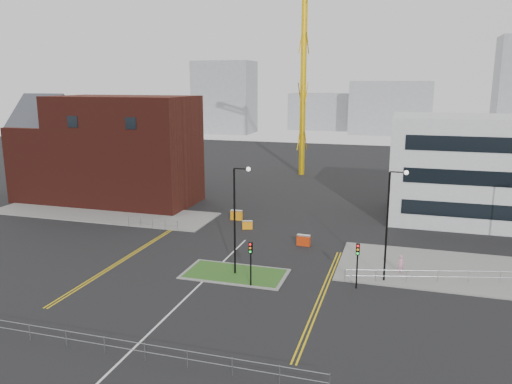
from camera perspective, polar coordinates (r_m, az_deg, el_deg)
ground at (r=36.31m, az=-9.72°, el=-13.43°), size 200.00×200.00×0.00m
pavement_left at (r=63.87m, az=-17.14°, el=-2.31°), size 28.00×8.00×0.12m
pavement_right at (r=46.41m, az=24.63°, el=-8.48°), size 24.00×10.00×0.12m
island_kerb at (r=42.32m, az=-2.41°, el=-9.33°), size 8.60×4.60×0.08m
grass_island at (r=42.31m, az=-2.41°, el=-9.30°), size 8.00×4.00×0.12m
brick_building at (r=69.12m, az=-16.81°, el=4.55°), size 24.20×10.07×14.24m
office_block at (r=62.83m, az=26.62°, el=2.22°), size 25.00×12.20×12.00m
tower_crane at (r=83.21m, az=9.00°, el=19.71°), size 48.62×22.94×38.31m
streetlamp_island at (r=40.56m, az=-2.18°, el=-2.30°), size 1.46×0.36×9.18m
streetlamp_right_near at (r=40.45m, az=15.10°, el=-2.77°), size 1.46×0.36×9.18m
traffic_light_island at (r=39.04m, az=-0.62°, el=-7.26°), size 0.28×0.33×3.65m
traffic_light_right at (r=39.46m, az=11.52°, el=-7.30°), size 0.28×0.33×3.65m
railing_front at (r=31.33m, az=-14.83°, el=-16.52°), size 24.05×0.05×1.10m
railing_left at (r=55.83m, az=-11.73°, el=-3.38°), size 6.05×0.05×1.10m
railing_right at (r=43.63m, az=23.17°, el=-8.65°), size 19.05×5.05×1.10m
centre_line at (r=37.93m, az=-8.36°, el=-12.19°), size 0.15×30.00×0.01m
yellow_left_a at (r=48.48m, az=-14.09°, el=-6.87°), size 0.12×24.00×0.01m
yellow_left_b at (r=48.33m, az=-13.78°, el=-6.91°), size 0.12×24.00×0.01m
yellow_right_a at (r=38.86m, az=7.33°, el=-11.54°), size 0.12×20.00×0.01m
yellow_right_b at (r=38.81m, az=7.78°, el=-11.58°), size 0.12×20.00×0.01m
skyline_a at (r=158.97m, az=-3.60°, el=10.75°), size 18.00×12.00×22.00m
skyline_b at (r=159.36m, az=15.09°, el=9.27°), size 24.00×12.00×16.00m
skyline_d at (r=170.93m, az=9.06°, el=9.06°), size 30.00×12.00×12.00m
pedestrian at (r=43.78m, az=16.23°, el=-7.97°), size 0.72×0.69×1.66m
barrier_left at (r=54.59m, az=-0.99°, el=-3.74°), size 1.17×0.71×0.93m
barrier_mid at (r=58.16m, az=-2.24°, el=-2.60°), size 1.39×0.50×1.15m
barrier_right at (r=49.38m, az=5.46°, el=-5.45°), size 1.34×0.55×1.10m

